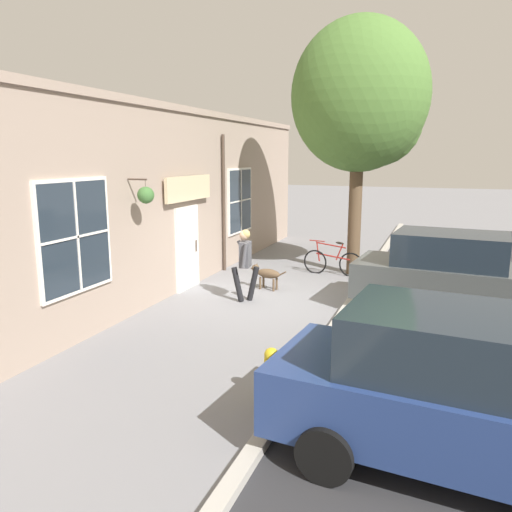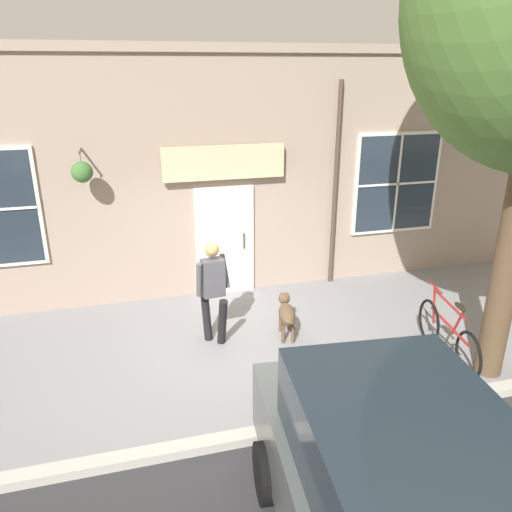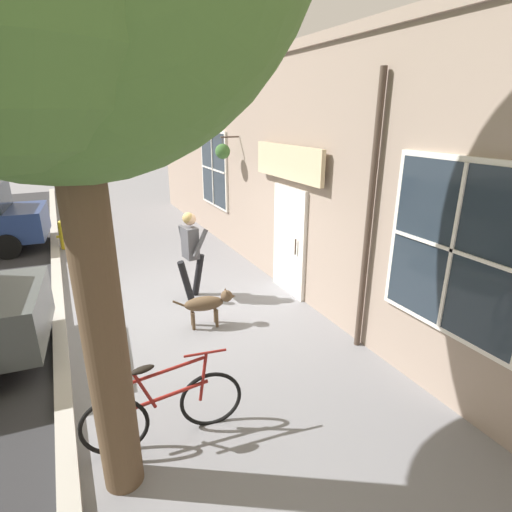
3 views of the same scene
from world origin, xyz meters
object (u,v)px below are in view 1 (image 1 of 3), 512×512
Objects in this scene: pedestrian_walking at (245,258)px; fire_hydrant at (271,373)px; leaning_bicycle at (333,262)px; dog_on_leash at (266,273)px; parked_car_nearest_curb at (468,393)px; parked_car_mid_block at (457,274)px; street_tree_by_curb at (364,102)px.

pedestrian_walking is 2.20× the size of fire_hydrant.
dog_on_leash is at bearing -120.39° from leaning_bicycle.
parked_car_mid_block is (-0.01, 5.77, 0.00)m from parked_car_nearest_curb.
parked_car_nearest_curb is (4.57, -5.08, -0.14)m from pedestrian_walking.
pedestrian_walking is 0.24× the size of street_tree_by_curb.
dog_on_leash is 0.60× the size of leaning_bicycle.
dog_on_leash is 0.15× the size of street_tree_by_curb.
pedestrian_walking is at bearing -112.36° from leaning_bicycle.
parked_car_nearest_curb is 1.00× the size of parked_car_mid_block.
leaning_bicycle is at bearing 95.71° from fire_hydrant.
street_tree_by_curb is 1.57× the size of parked_car_mid_block.
fire_hydrant is (-2.43, -5.04, -0.48)m from parked_car_mid_block.
parked_car_mid_block reaches higher than leaning_bicycle.
pedestrian_walking is at bearing 116.01° from fire_hydrant.
fire_hydrant is at bearing -69.95° from dog_on_leash.
pedestrian_walking is at bearing -117.69° from street_tree_by_curb.
parked_car_mid_block reaches higher than fire_hydrant.
street_tree_by_curb is at bearing 130.00° from parked_car_mid_block.
dog_on_leash is 5.39m from street_tree_by_curb.
leaning_bicycle is 7.70m from fire_hydrant.
parked_car_nearest_curb is at bearing -48.07° from pedestrian_walking.
street_tree_by_curb is (1.86, 2.59, 4.34)m from dog_on_leash.
parked_car_mid_block is at bearing 8.56° from pedestrian_walking.
parked_car_mid_block is (4.55, 0.69, -0.14)m from pedestrian_walking.
dog_on_leash is 0.23× the size of parked_car_nearest_curb.
street_tree_by_curb reaches higher than parked_car_mid_block.
parked_car_mid_block is at bearing -39.36° from leaning_bicycle.
parked_car_mid_block reaches higher than dog_on_leash.
parked_car_nearest_curb is at bearing -89.87° from parked_car_mid_block.
dog_on_leash is at bearing 110.05° from fire_hydrant.
pedestrian_walking is 4.61m from parked_car_mid_block.
parked_car_nearest_curb reaches higher than fire_hydrant.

